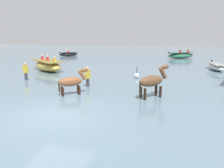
% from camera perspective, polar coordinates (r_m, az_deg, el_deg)
% --- Properties ---
extents(ground_plane, '(120.00, 120.00, 0.00)m').
position_cam_1_polar(ground_plane, '(9.31, -14.39, -10.05)').
color(ground_plane, gray).
extents(water_surface, '(90.00, 90.00, 0.38)m').
position_cam_1_polar(water_surface, '(18.31, 0.66, 2.07)').
color(water_surface, slate).
rests_on(water_surface, ground).
extents(horse_lead_chestnut, '(1.47, 1.23, 1.78)m').
position_cam_1_polar(horse_lead_chestnut, '(11.92, -10.33, 0.42)').
color(horse_lead_chestnut, brown).
rests_on(horse_lead_chestnut, ground).
extents(horse_trailing_bay, '(1.56, 1.53, 2.02)m').
position_cam_1_polar(horse_trailing_bay, '(11.34, 10.31, 0.54)').
color(horse_trailing_bay, brown).
rests_on(horse_trailing_bay, ground).
extents(boat_mid_outer, '(1.32, 3.26, 0.72)m').
position_cam_1_polar(boat_mid_outer, '(22.34, 25.21, 4.02)').
color(boat_mid_outer, silver).
rests_on(boat_mid_outer, water_surface).
extents(boat_far_offshore, '(3.98, 3.28, 1.25)m').
position_cam_1_polar(boat_far_offshore, '(31.90, 17.23, 7.03)').
color(boat_far_offshore, '#337556').
rests_on(boat_far_offshore, water_surface).
extents(boat_far_inshore, '(4.26, 3.79, 1.38)m').
position_cam_1_polar(boat_far_inshore, '(20.55, -16.18, 4.55)').
color(boat_far_inshore, gold).
rests_on(boat_far_inshore, water_surface).
extents(boat_near_starboard, '(2.77, 2.36, 1.02)m').
position_cam_1_polar(boat_near_starboard, '(34.24, -11.12, 7.50)').
color(boat_near_starboard, black).
rests_on(boat_near_starboard, water_surface).
extents(person_onlooker_left, '(0.34, 0.23, 1.63)m').
position_cam_1_polar(person_onlooker_left, '(16.84, -21.28, 2.63)').
color(person_onlooker_left, '#383842').
rests_on(person_onlooker_left, ground).
extents(person_wading_close, '(0.27, 0.36, 1.63)m').
position_cam_1_polar(person_wading_close, '(13.75, -6.26, 1.36)').
color(person_wading_close, '#383842').
rests_on(person_wading_close, ground).
extents(channel_buoy, '(0.37, 0.37, 0.86)m').
position_cam_1_polar(channel_buoy, '(16.45, 6.36, 2.16)').
color(channel_buoy, silver).
rests_on(channel_buoy, water_surface).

